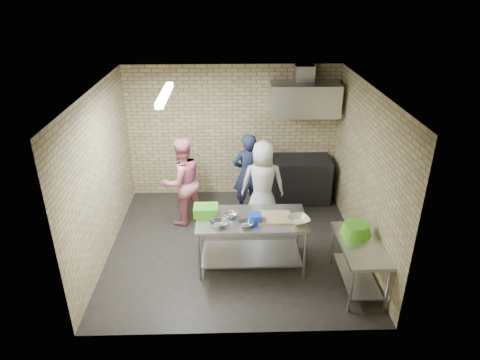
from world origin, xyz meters
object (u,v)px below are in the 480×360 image
green_crate (206,210)px  blue_tub (255,218)px  prep_table (251,241)px  green_basin (356,229)px  stove (299,179)px  woman_pink (182,182)px  woman_white (263,183)px  side_counter (358,265)px  man_navy (247,174)px  bottle_green (325,101)px

green_crate → blue_tub: (0.75, -0.22, -0.01)m
prep_table → blue_tub: (0.05, -0.10, 0.48)m
green_basin → stove: bearing=99.8°
green_crate → blue_tub: 0.78m
woman_pink → woman_white: woman_pink is taller
green_basin → woman_white: bearing=127.6°
green_crate → blue_tub: green_crate is taller
side_counter → stove: size_ratio=1.00×
side_counter → green_basin: bearing=94.6°
green_crate → woman_white: woman_white is taller
green_basin → man_navy: man_navy is taller
side_counter → blue_tub: 1.66m
green_crate → bottle_green: (2.25, 2.28, 1.09)m
green_basin → green_crate: bearing=168.4°
bottle_green → woman_white: bearing=-138.8°
green_crate → bottle_green: 3.38m
bottle_green → man_navy: (-1.53, -0.69, -1.22)m
stove → woman_white: (-0.82, -0.87, 0.35)m
prep_table → man_navy: man_navy is taller
man_navy → bottle_green: bearing=-170.0°
woman_pink → bottle_green: bearing=168.8°
bottle_green → side_counter: bearing=-90.0°
prep_table → stove: bearing=63.1°
stove → woman_pink: bearing=-160.2°
stove → prep_table: bearing=-116.9°
man_navy → green_crate: bearing=51.7°
green_crate → woman_pink: bearing=111.9°
bottle_green → man_navy: size_ratio=0.09×
man_navy → woman_pink: bearing=3.1°
stove → bottle_green: (0.45, 0.24, 1.57)m
side_counter → bottle_green: size_ratio=8.00×
stove → woman_white: bearing=-133.3°
stove → woman_pink: size_ratio=0.72×
blue_tub → woman_white: (0.22, 1.39, -0.10)m
green_basin → bottle_green: size_ratio=3.07×
stove → green_basin: 2.57m
prep_table → woman_pink: (-1.19, 1.34, 0.41)m
man_navy → green_basin: bearing=112.2°
green_basin → bottle_green: (0.02, 2.74, 1.18)m
blue_tub → green_basin: (1.48, -0.24, -0.07)m
woman_pink → stove: bearing=167.3°
side_counter → woman_white: 2.31m
prep_table → bottle_green: 3.27m
side_counter → blue_tub: blue_tub is taller
bottle_green → woman_white: (-1.27, -1.11, -1.21)m
woman_white → blue_tub: bearing=83.8°
stove → woman_pink: (-2.28, -0.82, 0.38)m
stove → bottle_green: 1.65m
woman_pink → green_crate: bearing=79.4°
green_crate → bottle_green: bottle_green is taller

